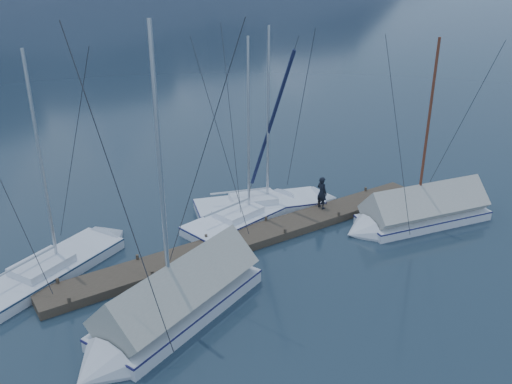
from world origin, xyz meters
TOP-DOWN VIEW (x-y plane):
  - ground at (0.00, 0.00)m, footprint 1000.00×1000.00m
  - dock at (0.00, 2.00)m, footprint 18.00×1.50m
  - mooring_posts at (-0.50, 2.00)m, footprint 15.12×1.52m
  - sailboat_open_left at (-7.17, 4.38)m, footprint 7.03×4.79m
  - sailboat_open_mid at (1.32, 3.95)m, footprint 6.99×3.34m
  - sailboat_open_right at (2.66, 4.18)m, footprint 7.24×4.04m
  - sailboat_covered_near at (6.70, -0.64)m, footprint 7.21×3.46m
  - sailboat_covered_far at (-5.53, -1.13)m, footprint 7.74×4.83m
  - person at (3.89, 2.40)m, footprint 0.43×0.59m

SIDE VIEW (x-z plane):
  - ground at x=0.00m, z-range 0.00..0.00m
  - dock at x=0.00m, z-range -0.16..0.38m
  - sailboat_open_mid at x=1.32m, z-range -4.30..4.62m
  - sailboat_open_left at x=-7.17m, z-range -4.39..4.71m
  - sailboat_open_right at x=2.66m, z-range -4.45..4.77m
  - mooring_posts at x=-0.50m, z-range 0.17..0.52m
  - sailboat_covered_near at x=6.70m, z-range -4.06..4.96m
  - sailboat_covered_far at x=-5.53m, z-range -4.72..5.74m
  - person at x=3.89m, z-range 0.34..1.86m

